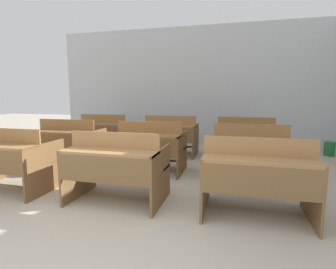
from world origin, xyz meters
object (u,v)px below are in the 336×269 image
bench_second_right (250,151)px  bench_third_right (245,137)px  bench_second_left (69,142)px  bench_front_right (257,176)px  bench_front_left (9,159)px  bench_front_center (116,166)px  bench_third_left (104,132)px  wastepaper_bin (329,149)px  bench_second_center (150,146)px  bench_third_center (170,135)px

bench_second_right → bench_third_right: same height
bench_second_left → bench_second_right: (3.27, 0.02, 0.00)m
bench_front_right → bench_second_right: size_ratio=1.00×
bench_front_left → bench_front_center: same height
bench_front_left → bench_second_left: bearing=91.0°
bench_third_left → wastepaper_bin: bench_third_left is taller
bench_front_center → bench_front_right: bearing=0.2°
bench_second_left → bench_third_left: (0.00, 1.37, 0.00)m
bench_second_left → bench_front_center: bearing=-39.9°
bench_front_left → bench_front_right: same height
bench_front_right → bench_second_right: 1.38m
bench_front_center → bench_second_right: (1.64, 1.38, 0.00)m
bench_second_center → bench_third_center: (0.03, 1.37, 0.00)m
bench_third_center → wastepaper_bin: bearing=12.9°
bench_front_center → bench_third_left: size_ratio=1.00×
bench_second_right → wastepaper_bin: bearing=49.8°
bench_second_center → bench_third_right: bearing=40.5°
bench_second_right → wastepaper_bin: 2.79m
bench_front_left → bench_second_center: bearing=40.5°
bench_front_left → bench_second_center: same height
bench_third_center → bench_front_right: bearing=-59.0°
bench_second_left → bench_front_left: bearing=-89.0°
bench_front_right → bench_third_center: (-1.63, 2.71, 0.00)m
bench_front_center → bench_second_center: same height
bench_second_center → bench_third_center: same height
bench_front_right → bench_front_center: bearing=-179.8°
bench_third_center → bench_front_left: bearing=-120.7°
bench_front_left → wastepaper_bin: size_ratio=3.70×
bench_front_left → bench_third_right: bearing=40.5°
bench_second_left → wastepaper_bin: 5.50m
bench_front_right → bench_second_left: bearing=157.5°
bench_third_left → bench_second_center: bearing=-40.6°
bench_third_right → wastepaper_bin: bearing=22.8°
bench_front_right → bench_second_center: bearing=140.9°
bench_front_center → bench_front_right: 1.64m
bench_third_center → bench_front_center: bearing=-90.3°
bench_second_center → bench_second_right: (1.65, 0.03, 0.00)m
bench_second_right → bench_third_left: 3.53m
bench_front_center → bench_second_right: 2.14m
bench_second_left → bench_second_right: size_ratio=1.00×
bench_second_right → bench_third_right: 1.36m
bench_front_right → bench_second_right: bearing=90.3°
bench_second_right → bench_third_center: size_ratio=1.00×
bench_front_center → bench_third_right: bearing=59.5°
bench_front_left → bench_second_left: 1.38m
bench_second_left → bench_third_center: size_ratio=1.00×
wastepaper_bin → bench_third_center: bearing=-167.1°
bench_second_left → bench_second_center: (1.62, -0.01, 0.00)m
bench_front_right → bench_second_left: same height
bench_second_center → wastepaper_bin: bench_second_center is taller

